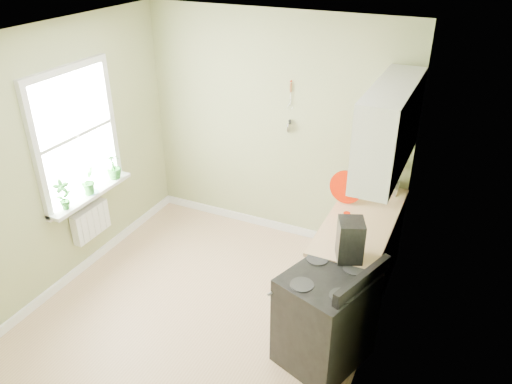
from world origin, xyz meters
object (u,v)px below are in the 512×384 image
at_px(stand_mixer, 391,175).
at_px(coffee_maker, 350,241).
at_px(stove, 325,318).
at_px(kettle, 357,176).

height_order(stand_mixer, coffee_maker, stand_mixer).
distance_m(stand_mixer, coffee_maker, 1.44).
bearing_deg(coffee_maker, stand_mixer, 87.80).
bearing_deg(stove, kettle, 97.49).
height_order(stove, stand_mixer, stand_mixer).
xyz_separation_m(stove, stand_mixer, (0.13, 1.76, 0.62)).
distance_m(stand_mixer, kettle, 0.36).
bearing_deg(kettle, coffee_maker, -78.10).
bearing_deg(kettle, stove, -82.51).
relative_size(stove, coffee_maker, 2.75).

